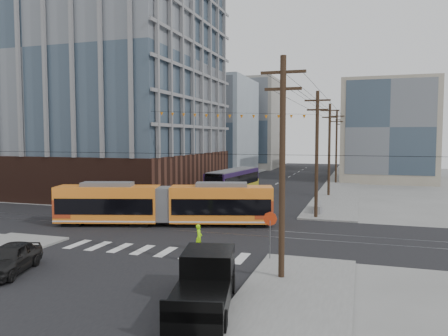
# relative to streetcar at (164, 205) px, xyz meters

# --- Properties ---
(ground) EXTENTS (160.00, 160.00, 0.00)m
(ground) POSITION_rel_streetcar_xyz_m (2.82, -4.49, -1.66)
(ground) COLOR slate
(office_building) EXTENTS (30.00, 25.00, 28.60)m
(office_building) POSITION_rel_streetcar_xyz_m (-19.18, 18.51, 12.64)
(office_building) COLOR #381E16
(office_building) RESTS_ON ground
(bg_bldg_nw_near) EXTENTS (18.00, 16.00, 18.00)m
(bg_bldg_nw_near) POSITION_rel_streetcar_xyz_m (-14.18, 47.51, 7.34)
(bg_bldg_nw_near) COLOR #8C99A5
(bg_bldg_nw_near) RESTS_ON ground
(bg_bldg_ne_near) EXTENTS (14.00, 14.00, 16.00)m
(bg_bldg_ne_near) POSITION_rel_streetcar_xyz_m (18.82, 43.51, 6.34)
(bg_bldg_ne_near) COLOR gray
(bg_bldg_ne_near) RESTS_ON ground
(bg_bldg_nw_far) EXTENTS (16.00, 18.00, 20.00)m
(bg_bldg_nw_far) POSITION_rel_streetcar_xyz_m (-11.18, 67.51, 8.34)
(bg_bldg_nw_far) COLOR gray
(bg_bldg_nw_far) RESTS_ON ground
(bg_bldg_ne_far) EXTENTS (16.00, 16.00, 14.00)m
(bg_bldg_ne_far) POSITION_rel_streetcar_xyz_m (20.82, 63.51, 5.34)
(bg_bldg_ne_far) COLOR #8C99A5
(bg_bldg_ne_far) RESTS_ON ground
(utility_pole_near) EXTENTS (0.30, 0.30, 11.00)m
(utility_pole_near) POSITION_rel_streetcar_xyz_m (11.32, -10.49, 3.84)
(utility_pole_near) COLOR black
(utility_pole_near) RESTS_ON ground
(utility_pole_far) EXTENTS (0.30, 0.30, 11.00)m
(utility_pole_far) POSITION_rel_streetcar_xyz_m (11.32, 51.51, 3.84)
(utility_pole_far) COLOR black
(utility_pole_far) RESTS_ON ground
(streetcar) EXTENTS (17.26, 7.11, 3.33)m
(streetcar) POSITION_rel_streetcar_xyz_m (0.00, 0.00, 0.00)
(streetcar) COLOR orange
(streetcar) RESTS_ON ground
(city_bus) EXTENTS (3.58, 11.75, 3.28)m
(city_bus) POSITION_rel_streetcar_xyz_m (0.40, 18.29, -0.02)
(city_bus) COLOR #22113A
(city_bus) RESTS_ON ground
(pickup_truck) EXTENTS (3.43, 6.42, 2.07)m
(pickup_truck) POSITION_rel_streetcar_xyz_m (8.96, -15.26, -0.63)
(pickup_truck) COLOR black
(pickup_truck) RESTS_ON ground
(black_sedan) EXTENTS (3.08, 4.93, 1.56)m
(black_sedan) POSITION_rel_streetcar_xyz_m (-2.33, -13.74, -0.88)
(black_sedan) COLOR black
(black_sedan) RESTS_ON ground
(parked_car_silver) EXTENTS (2.64, 4.31, 1.34)m
(parked_car_silver) POSITION_rel_streetcar_xyz_m (-2.55, 9.29, -0.99)
(parked_car_silver) COLOR #B5B5B5
(parked_car_silver) RESTS_ON ground
(parked_car_white) EXTENTS (2.93, 4.98, 1.35)m
(parked_car_white) POSITION_rel_streetcar_xyz_m (-2.88, 16.08, -0.99)
(parked_car_white) COLOR silver
(parked_car_white) RESTS_ON ground
(parked_car_grey) EXTENTS (3.55, 5.12, 1.30)m
(parked_car_grey) POSITION_rel_streetcar_xyz_m (-2.75, 20.96, -1.01)
(parked_car_grey) COLOR slate
(parked_car_grey) RESTS_ON ground
(pedestrian) EXTENTS (0.51, 0.66, 1.63)m
(pedestrian) POSITION_rel_streetcar_xyz_m (5.41, -6.45, -0.85)
(pedestrian) COLOR #9DF70C
(pedestrian) RESTS_ON ground
(stop_sign) EXTENTS (0.88, 0.88, 2.66)m
(stop_sign) POSITION_rel_streetcar_xyz_m (10.13, -7.45, -0.33)
(stop_sign) COLOR red
(stop_sign) RESTS_ON ground
(jersey_barrier) EXTENTS (1.21, 4.19, 0.83)m
(jersey_barrier) POSITION_rel_streetcar_xyz_m (11.12, 9.92, -1.25)
(jersey_barrier) COLOR slate
(jersey_barrier) RESTS_ON ground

